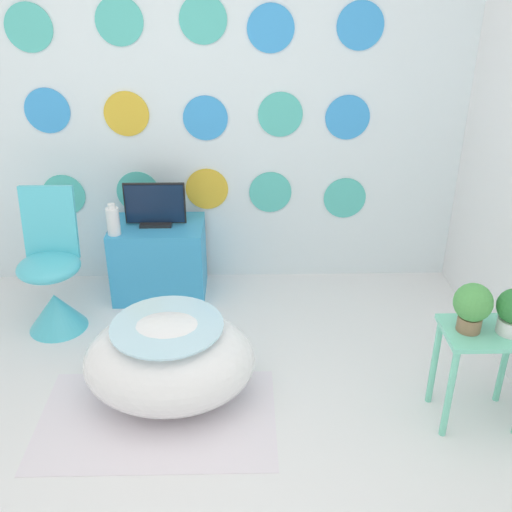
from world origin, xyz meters
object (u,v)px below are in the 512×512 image
(bathtub, at_px, (170,360))
(potted_plant_left, at_px, (473,305))
(vase, at_px, (113,221))
(chair, at_px, (53,288))
(tv, at_px, (155,207))

(bathtub, distance_m, potted_plant_left, 1.45)
(vase, height_order, potted_plant_left, potted_plant_left)
(vase, bearing_deg, potted_plant_left, -31.18)
(potted_plant_left, bearing_deg, chair, 158.62)
(bathtub, distance_m, chair, 1.00)
(potted_plant_left, bearing_deg, tv, 141.85)
(bathtub, height_order, tv, tv)
(bathtub, bearing_deg, tv, 99.59)
(chair, bearing_deg, potted_plant_left, -21.38)
(chair, bearing_deg, vase, 36.82)
(chair, relative_size, potted_plant_left, 3.67)
(tv, relative_size, potted_plant_left, 1.64)
(chair, height_order, vase, chair)
(vase, bearing_deg, tv, 30.28)
(bathtub, xyz_separation_m, tv, (-0.18, 1.06, 0.39))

